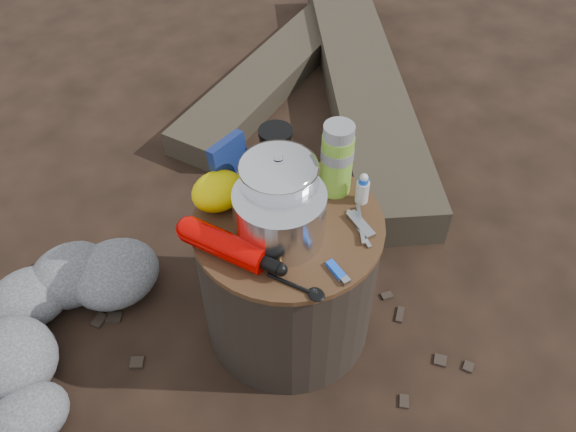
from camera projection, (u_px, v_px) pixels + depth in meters
ground at (288, 322)px, 1.84m from camera, size 60.00×60.00×0.00m
stump at (288, 277)px, 1.68m from camera, size 0.49×0.49×0.46m
rock_ring at (104, 369)px, 1.62m from camera, size 0.45×0.99×0.20m
log_main at (362, 83)px, 2.61m from camera, size 1.19×1.67×0.15m
log_small at (272, 73)px, 2.70m from camera, size 1.29×0.75×0.11m
foil_windscreen at (280, 215)px, 1.43m from camera, size 0.23×0.23×0.14m
camping_pot at (279, 187)px, 1.46m from camera, size 0.19×0.19×0.19m
fuel_bottle at (225, 245)px, 1.41m from camera, size 0.18×0.28×0.07m
thermos at (337, 159)px, 1.52m from camera, size 0.08×0.08×0.21m
travel_mug at (276, 150)px, 1.61m from camera, size 0.09×0.09×0.13m
stuff_sack at (218, 191)px, 1.52m from camera, size 0.14×0.12×0.10m
food_pouch at (230, 164)px, 1.56m from camera, size 0.12×0.06×0.15m
lighter at (336, 270)px, 1.39m from camera, size 0.03×0.08×0.01m
multitool at (360, 225)px, 1.50m from camera, size 0.04×0.10×0.01m
pot_grabber at (359, 228)px, 1.49m from camera, size 0.09×0.14×0.01m
spork at (291, 284)px, 1.37m from camera, size 0.09×0.14×0.01m
squeeze_bottle at (362, 189)px, 1.54m from camera, size 0.03×0.03×0.08m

